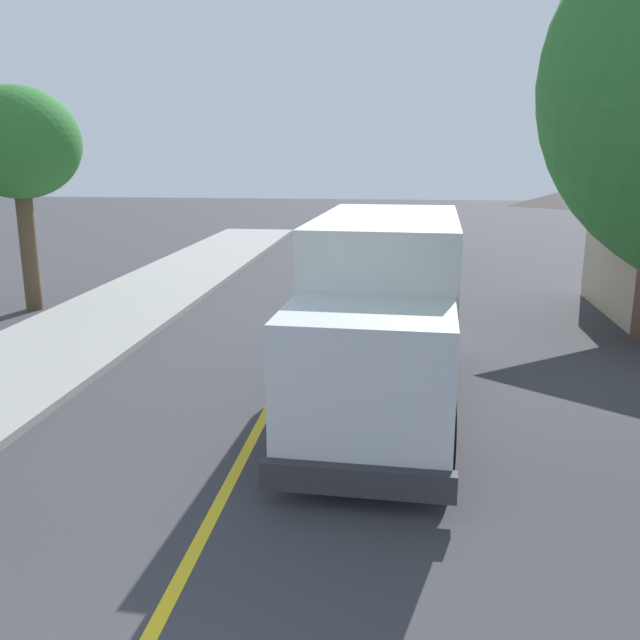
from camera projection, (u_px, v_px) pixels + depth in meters
centre_line_yellow at (285, 377)px, 13.40m from camera, size 0.16×56.00×0.01m
box_truck at (384, 304)px, 11.68m from camera, size 2.75×7.29×3.20m
parked_car_near at (389, 288)px, 18.06m from camera, size 1.91×4.44×1.67m
parked_car_mid at (400, 254)px, 23.96m from camera, size 1.90×4.44×1.67m
parked_car_far at (406, 234)px, 29.46m from camera, size 1.85×4.42×1.67m
street_tree_down_block at (18, 145)px, 18.07m from camera, size 3.25×3.25×5.97m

